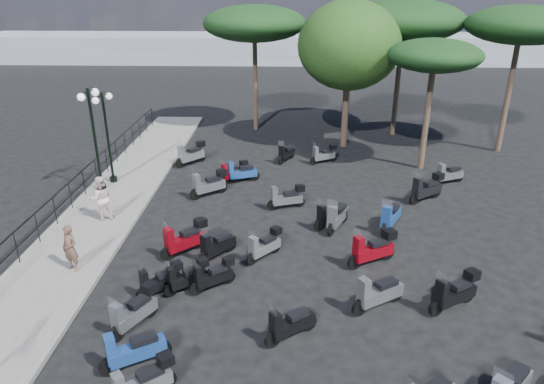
{
  "coord_description": "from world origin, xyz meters",
  "views": [
    {
      "loc": [
        0.73,
        -13.73,
        8.37
      ],
      "look_at": [
        0.18,
        2.95,
        1.2
      ],
      "focal_mm": 32.0,
      "sensor_mm": 36.0,
      "label": 1
    }
  ],
  "objects_px": {
    "lamp_post_2": "(107,132)",
    "pedestrian_far": "(101,198)",
    "scooter_5": "(191,154)",
    "scooter_16": "(287,198)",
    "scooter_7": "(143,383)",
    "woman": "(70,248)",
    "scooter_1": "(133,351)",
    "broadleaf_tree": "(349,46)",
    "scooter_2": "(134,312)",
    "scooter_28": "(449,175)",
    "pine_2": "(255,24)",
    "scooter_8": "(213,276)",
    "scooter_17": "(286,153)",
    "scooter_20": "(378,293)",
    "scooter_15": "(264,246)",
    "lamp_post_1": "(94,134)",
    "scooter_22": "(330,216)",
    "scooter_10": "(209,184)",
    "scooter_31": "(187,277)",
    "pine_0": "(404,21)",
    "scooter_13": "(290,325)",
    "scooter_11": "(234,172)",
    "scooter_29": "(427,189)",
    "scooter_30": "(161,281)",
    "pine_3": "(435,56)",
    "scooter_4": "(241,173)",
    "scooter_25": "(455,293)",
    "scooter_9": "(217,246)",
    "scooter_3": "(185,239)",
    "scooter_21": "(337,217)",
    "pine_1": "(521,25)",
    "scooter_27": "(390,217)"
  },
  "relations": [
    {
      "from": "pine_0",
      "to": "scooter_10",
      "type": "bearing_deg",
      "value": -135.07
    },
    {
      "from": "scooter_17",
      "to": "scooter_1",
      "type": "bearing_deg",
      "value": 104.6
    },
    {
      "from": "scooter_4",
      "to": "scooter_10",
      "type": "bearing_deg",
      "value": 123.49
    },
    {
      "from": "scooter_13",
      "to": "pine_2",
      "type": "height_order",
      "value": "pine_2"
    },
    {
      "from": "scooter_13",
      "to": "scooter_28",
      "type": "height_order",
      "value": "scooter_28"
    },
    {
      "from": "scooter_29",
      "to": "scooter_2",
      "type": "bearing_deg",
      "value": 96.19
    },
    {
      "from": "scooter_5",
      "to": "scooter_8",
      "type": "distance_m",
      "value": 11.09
    },
    {
      "from": "scooter_2",
      "to": "scooter_15",
      "type": "distance_m",
      "value": 4.88
    },
    {
      "from": "scooter_28",
      "to": "scooter_21",
      "type": "bearing_deg",
      "value": 106.45
    },
    {
      "from": "scooter_10",
      "to": "scooter_3",
      "type": "bearing_deg",
      "value": 141.68
    },
    {
      "from": "scooter_2",
      "to": "scooter_4",
      "type": "distance_m",
      "value": 10.49
    },
    {
      "from": "scooter_3",
      "to": "scooter_27",
      "type": "height_order",
      "value": "scooter_3"
    },
    {
      "from": "scooter_10",
      "to": "scooter_31",
      "type": "height_order",
      "value": "scooter_10"
    },
    {
      "from": "scooter_28",
      "to": "pine_2",
      "type": "height_order",
      "value": "pine_2"
    },
    {
      "from": "woman",
      "to": "pine_0",
      "type": "distance_m",
      "value": 21.23
    },
    {
      "from": "scooter_1",
      "to": "scooter_16",
      "type": "bearing_deg",
      "value": -51.34
    },
    {
      "from": "scooter_17",
      "to": "scooter_20",
      "type": "height_order",
      "value": "scooter_20"
    },
    {
      "from": "scooter_5",
      "to": "scooter_16",
      "type": "relative_size",
      "value": 0.94
    },
    {
      "from": "scooter_16",
      "to": "scooter_31",
      "type": "bearing_deg",
      "value": 135.12
    },
    {
      "from": "scooter_9",
      "to": "scooter_31",
      "type": "distance_m",
      "value": 1.96
    },
    {
      "from": "pine_1",
      "to": "scooter_9",
      "type": "bearing_deg",
      "value": -139.6
    },
    {
      "from": "pedestrian_far",
      "to": "scooter_11",
      "type": "height_order",
      "value": "pedestrian_far"
    },
    {
      "from": "scooter_9",
      "to": "broadleaf_tree",
      "type": "xyz_separation_m",
      "value": [
        5.43,
        12.35,
        4.98
      ]
    },
    {
      "from": "woman",
      "to": "scooter_8",
      "type": "xyz_separation_m",
      "value": [
        4.48,
        -0.66,
        -0.47
      ]
    },
    {
      "from": "scooter_7",
      "to": "scooter_9",
      "type": "xyz_separation_m",
      "value": [
        0.77,
        6.0,
        -0.02
      ]
    },
    {
      "from": "lamp_post_1",
      "to": "scooter_22",
      "type": "distance_m",
      "value": 10.33
    },
    {
      "from": "woman",
      "to": "broadleaf_tree",
      "type": "distance_m",
      "value": 17.23
    },
    {
      "from": "woman",
      "to": "scooter_4",
      "type": "xyz_separation_m",
      "value": [
        4.54,
        7.83,
        -0.46
      ]
    },
    {
      "from": "lamp_post_1",
      "to": "scooter_22",
      "type": "bearing_deg",
      "value": -5.98
    },
    {
      "from": "scooter_15",
      "to": "pine_1",
      "type": "relative_size",
      "value": 0.17
    },
    {
      "from": "scooter_7",
      "to": "pedestrian_far",
      "type": "bearing_deg",
      "value": -13.78
    },
    {
      "from": "scooter_4",
      "to": "scooter_25",
      "type": "xyz_separation_m",
      "value": [
        6.77,
        -9.22,
        0.07
      ]
    },
    {
      "from": "scooter_17",
      "to": "pine_0",
      "type": "relative_size",
      "value": 0.19
    },
    {
      "from": "scooter_5",
      "to": "scooter_25",
      "type": "relative_size",
      "value": 0.94
    },
    {
      "from": "scooter_15",
      "to": "scooter_17",
      "type": "bearing_deg",
      "value": -51.49
    },
    {
      "from": "scooter_13",
      "to": "scooter_27",
      "type": "xyz_separation_m",
      "value": [
        3.7,
        6.2,
        0.05
      ]
    },
    {
      "from": "scooter_31",
      "to": "pine_3",
      "type": "xyz_separation_m",
      "value": [
        9.49,
        10.73,
        4.93
      ]
    },
    {
      "from": "broadleaf_tree",
      "to": "scooter_2",
      "type": "bearing_deg",
      "value": -113.96
    },
    {
      "from": "scooter_10",
      "to": "scooter_11",
      "type": "xyz_separation_m",
      "value": [
        0.88,
        1.68,
        -0.08
      ]
    },
    {
      "from": "scooter_22",
      "to": "scooter_30",
      "type": "relative_size",
      "value": 1.05
    },
    {
      "from": "lamp_post_2",
      "to": "pedestrian_far",
      "type": "bearing_deg",
      "value": -60.03
    },
    {
      "from": "pine_0",
      "to": "scooter_29",
      "type": "bearing_deg",
      "value": -93.15
    },
    {
      "from": "woman",
      "to": "scooter_1",
      "type": "height_order",
      "value": "woman"
    },
    {
      "from": "lamp_post_2",
      "to": "pedestrian_far",
      "type": "xyz_separation_m",
      "value": [
        0.91,
        -3.77,
        -1.44
      ]
    },
    {
      "from": "scooter_4",
      "to": "scooter_25",
      "type": "relative_size",
      "value": 1.02
    },
    {
      "from": "scooter_8",
      "to": "scooter_25",
      "type": "relative_size",
      "value": 0.82
    },
    {
      "from": "woman",
      "to": "scooter_9",
      "type": "distance_m",
      "value": 4.51
    },
    {
      "from": "scooter_30",
      "to": "pine_3",
      "type": "relative_size",
      "value": 0.21
    },
    {
      "from": "scooter_11",
      "to": "broadleaf_tree",
      "type": "height_order",
      "value": "broadleaf_tree"
    },
    {
      "from": "scooter_2",
      "to": "scooter_29",
      "type": "height_order",
      "value": "scooter_29"
    }
  ]
}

